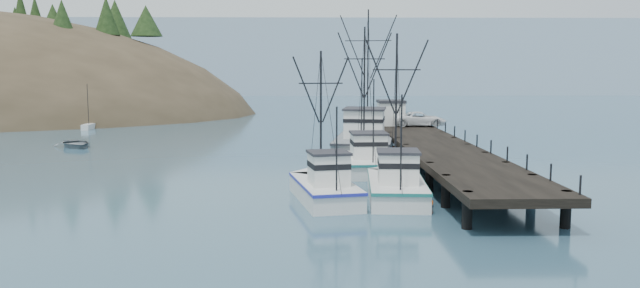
% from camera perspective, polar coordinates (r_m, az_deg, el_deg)
% --- Properties ---
extents(ground, '(400.00, 400.00, 0.00)m').
position_cam_1_polar(ground, '(36.76, -5.96, -6.23)').
color(ground, '#2C4D62').
rests_on(ground, ground).
extents(pier, '(6.00, 44.00, 2.00)m').
position_cam_1_polar(pier, '(53.25, 10.64, -0.35)').
color(pier, black).
rests_on(pier, ground).
extents(distant_ridge, '(360.00, 40.00, 26.00)m').
position_cam_1_polar(distant_ridge, '(205.95, 0.63, 4.67)').
color(distant_ridge, '#9EB2C6').
rests_on(distant_ridge, ground).
extents(distant_ridge_far, '(180.00, 25.00, 18.00)m').
position_cam_1_polar(distant_ridge_far, '(224.96, -12.38, 4.70)').
color(distant_ridge_far, silver).
rests_on(distant_ridge_far, ground).
extents(moored_sailboats, '(12.10, 18.24, 6.35)m').
position_cam_1_polar(moored_sailboats, '(100.88, -19.44, 2.02)').
color(moored_sailboats, silver).
rests_on(moored_sailboats, ground).
extents(trawler_near, '(4.19, 10.75, 10.94)m').
position_cam_1_polar(trawler_near, '(40.75, 6.96, -3.76)').
color(trawler_near, silver).
rests_on(trawler_near, ground).
extents(trawler_mid, '(4.73, 9.72, 9.80)m').
position_cam_1_polar(trawler_mid, '(39.75, 0.35, -3.98)').
color(trawler_mid, silver).
rests_on(trawler_mid, ground).
extents(trawler_far, '(4.25, 11.89, 12.08)m').
position_cam_1_polar(trawler_far, '(51.54, 4.18, -1.46)').
color(trawler_far, silver).
rests_on(trawler_far, ground).
extents(work_vessel, '(7.65, 17.74, 14.47)m').
position_cam_1_polar(work_vessel, '(61.77, 4.23, 0.32)').
color(work_vessel, slate).
rests_on(work_vessel, ground).
extents(pier_shed, '(3.00, 3.20, 2.80)m').
position_cam_1_polar(pier_shed, '(70.01, 6.50, 2.88)').
color(pier_shed, silver).
rests_on(pier_shed, pier).
extents(pickup_truck, '(5.83, 2.96, 1.58)m').
position_cam_1_polar(pickup_truck, '(69.16, 9.12, 2.27)').
color(pickup_truck, silver).
rests_on(pickup_truck, pier).
extents(motorboat, '(6.12, 6.58, 1.11)m').
position_cam_1_polar(motorboat, '(71.04, -21.41, -0.27)').
color(motorboat, slate).
rests_on(motorboat, ground).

